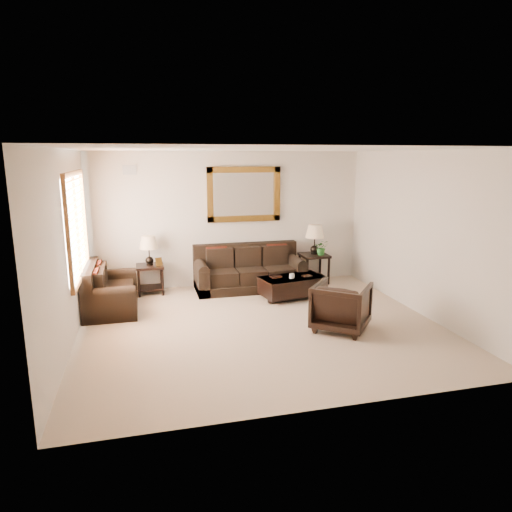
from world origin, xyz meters
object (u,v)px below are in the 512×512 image
object	(u,v)px
end_table_left	(149,256)
end_table_right	(314,245)
loveseat	(108,293)
sofa	(249,273)
coffee_table	(292,285)
armchair	(341,304)

from	to	relation	value
end_table_left	end_table_right	size ratio (longest dim) A/B	0.93
loveseat	end_table_right	world-z (taller)	end_table_right
end_table_left	end_table_right	bearing A→B (deg)	-0.34
loveseat	sofa	bearing A→B (deg)	-75.06
loveseat	end_table_left	distance (m)	1.19
end_table_left	coffee_table	bearing A→B (deg)	-20.24
loveseat	armchair	distance (m)	3.95
end_table_right	end_table_left	bearing A→B (deg)	179.66
sofa	coffee_table	bearing A→B (deg)	-51.84
coffee_table	armchair	size ratio (longest dim) A/B	1.59
loveseat	end_table_left	bearing A→B (deg)	-41.39
sofa	coffee_table	xyz separation A→B (m)	(0.64, -0.82, -0.07)
end_table_left	armchair	world-z (taller)	end_table_left
end_table_left	armchair	size ratio (longest dim) A/B	1.40
sofa	armchair	xyz separation A→B (m)	(0.85, -2.53, 0.09)
coffee_table	armchair	world-z (taller)	armchair
sofa	coffee_table	world-z (taller)	sofa
loveseat	armchair	world-z (taller)	loveseat
sofa	armchair	distance (m)	2.67
end_table_left	coffee_table	xyz separation A→B (m)	(2.56, -0.95, -0.48)
end_table_right	armchair	world-z (taller)	end_table_right
sofa	end_table_right	bearing A→B (deg)	4.20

